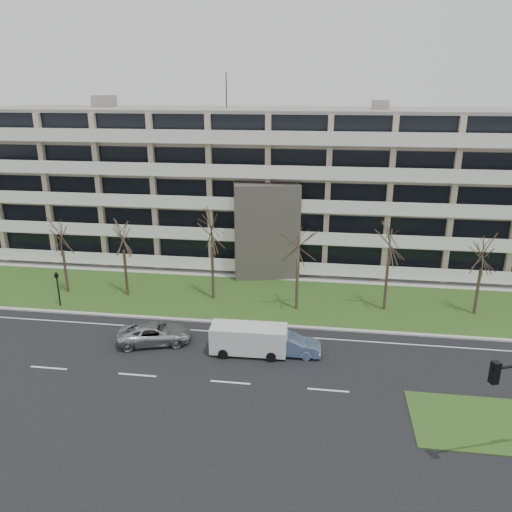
# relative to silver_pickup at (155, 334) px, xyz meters

# --- Properties ---
(ground) EXTENTS (160.00, 160.00, 0.00)m
(ground) POSITION_rel_silver_pickup_xyz_m (6.25, -4.25, -0.72)
(ground) COLOR black
(ground) RESTS_ON ground
(grass_verge) EXTENTS (90.00, 10.00, 0.06)m
(grass_verge) POSITION_rel_silver_pickup_xyz_m (6.25, 8.75, -0.69)
(grass_verge) COLOR #264717
(grass_verge) RESTS_ON ground
(curb) EXTENTS (90.00, 0.35, 0.12)m
(curb) POSITION_rel_silver_pickup_xyz_m (6.25, 3.75, -0.66)
(curb) COLOR #B2B2AD
(curb) RESTS_ON ground
(sidewalk) EXTENTS (90.00, 2.00, 0.08)m
(sidewalk) POSITION_rel_silver_pickup_xyz_m (6.25, 14.25, -0.68)
(sidewalk) COLOR #B2B2AD
(sidewalk) RESTS_ON ground
(grass_median) EXTENTS (7.00, 5.00, 0.06)m
(grass_median) POSITION_rel_silver_pickup_xyz_m (20.25, -6.25, -0.69)
(grass_median) COLOR #264717
(grass_median) RESTS_ON ground
(lane_edge_line) EXTENTS (90.00, 0.12, 0.01)m
(lane_edge_line) POSITION_rel_silver_pickup_xyz_m (6.25, 2.25, -0.71)
(lane_edge_line) COLOR white
(lane_edge_line) RESTS_ON ground
(apartment_building) EXTENTS (60.50, 15.10, 18.75)m
(apartment_building) POSITION_rel_silver_pickup_xyz_m (6.24, 21.07, 6.90)
(apartment_building) COLOR #BDAA93
(apartment_building) RESTS_ON ground
(silver_pickup) EXTENTS (5.63, 3.75, 1.43)m
(silver_pickup) POSITION_rel_silver_pickup_xyz_m (0.00, 0.00, 0.00)
(silver_pickup) COLOR #A6A8AD
(silver_pickup) RESTS_ON ground
(blue_sedan) EXTENTS (4.51, 1.65, 1.47)m
(blue_sedan) POSITION_rel_silver_pickup_xyz_m (9.47, -0.30, 0.02)
(blue_sedan) COLOR #7898D0
(blue_sedan) RESTS_ON ground
(white_van) EXTENTS (5.20, 2.23, 2.00)m
(white_van) POSITION_rel_silver_pickup_xyz_m (6.89, -0.49, 0.48)
(white_van) COLOR silver
(white_van) RESTS_ON ground
(pedestrian_signal) EXTENTS (0.33, 0.29, 3.02)m
(pedestrian_signal) POSITION_rel_silver_pickup_xyz_m (-9.89, 4.91, 1.20)
(pedestrian_signal) COLOR black
(pedestrian_signal) RESTS_ON ground
(tree_1) EXTENTS (3.47, 3.47, 6.93)m
(tree_1) POSITION_rel_silver_pickup_xyz_m (-10.75, 7.83, 4.67)
(tree_1) COLOR #382B21
(tree_1) RESTS_ON ground
(tree_2) EXTENTS (3.72, 3.72, 7.45)m
(tree_2) POSITION_rel_silver_pickup_xyz_m (-5.20, 7.84, 5.07)
(tree_2) COLOR #382B21
(tree_2) RESTS_ON ground
(tree_3) EXTENTS (4.17, 4.17, 8.33)m
(tree_3) POSITION_rel_silver_pickup_xyz_m (2.38, 8.21, 5.77)
(tree_3) COLOR #382B21
(tree_3) RESTS_ON ground
(tree_4) EXTENTS (3.88, 3.88, 7.76)m
(tree_4) POSITION_rel_silver_pickup_xyz_m (9.60, 7.03, 5.32)
(tree_4) COLOR #382B21
(tree_4) RESTS_ON ground
(tree_5) EXTENTS (4.06, 4.06, 8.12)m
(tree_5) POSITION_rel_silver_pickup_xyz_m (16.72, 7.97, 5.60)
(tree_5) COLOR #382B21
(tree_5) RESTS_ON ground
(tree_6) EXTENTS (3.44, 3.44, 6.89)m
(tree_6) POSITION_rel_silver_pickup_xyz_m (23.80, 8.11, 4.63)
(tree_6) COLOR #382B21
(tree_6) RESTS_ON ground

